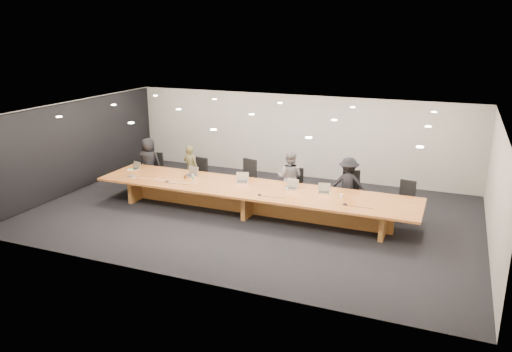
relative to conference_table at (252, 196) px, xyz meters
The scene contains 29 objects.
ground 0.52m from the conference_table, ahead, with size 12.00×12.00×0.00m, color black.
back_wall 4.10m from the conference_table, 90.00° to the left, with size 12.00×0.02×2.80m, color beige.
left_wall_panel 6.00m from the conference_table, behind, with size 0.08×7.84×2.74m, color black.
conference_table is the anchor object (origin of this frame).
chair_far_left 4.14m from the conference_table, 162.79° to the left, with size 0.54×0.54×1.07m, color black, non-canonical shape.
chair_left 2.66m from the conference_table, 152.30° to the left, with size 0.54×0.54×1.06m, color black, non-canonical shape.
chair_mid_left 1.41m from the conference_table, 120.94° to the left, with size 0.60×0.60×1.17m, color black, non-canonical shape.
chair_mid_right 1.55m from the conference_table, 59.44° to the left, with size 0.52×0.52×1.03m, color black, non-canonical shape.
chair_right 2.77m from the conference_table, 25.65° to the left, with size 0.59×0.59×1.16m, color black, non-canonical shape.
chair_far_right 4.13m from the conference_table, 17.97° to the left, with size 0.52×0.52×1.03m, color black, non-canonical shape.
person_a 4.23m from the conference_table, 164.46° to the left, with size 0.77×0.50×1.57m, color black.
person_b 2.81m from the conference_table, 155.67° to the left, with size 0.54×0.35×1.48m, color #3E3D22.
person_c 1.42m from the conference_table, 60.88° to the left, with size 0.76×0.59×1.56m, color slate.
person_d 2.70m from the conference_table, 27.99° to the left, with size 0.99×0.57×1.53m, color black.
laptop_a 4.10m from the conference_table, behind, with size 0.29×0.21×0.23m, color #BCB18F, non-canonical shape.
laptop_b 2.15m from the conference_table, behind, with size 0.36×0.26×0.29m, color #BEAA91, non-canonical shape.
laptop_c 0.67m from the conference_table, 142.14° to the left, with size 0.35×0.26×0.28m, color #BEAC91, non-canonical shape.
laptop_d 1.12m from the conference_table, 16.95° to the left, with size 0.34×0.25×0.27m, color #C0AE93, non-canonical shape.
laptop_e 2.00m from the conference_table, ahead, with size 0.32×0.23×0.25m, color tan, non-canonical shape.
water_bottle 1.85m from the conference_table, behind, with size 0.06×0.06×0.19m, color #B1C2BD.
amber_mug 2.14m from the conference_table, behind, with size 0.08×0.08×0.10m, color brown.
paper_cup_near 1.01m from the conference_table, ahead, with size 0.07×0.07×0.08m, color silver.
paper_cup_far 2.47m from the conference_table, ahead, with size 0.08×0.08×0.10m, color silver.
notepad 4.14m from the conference_table, behind, with size 0.22×0.18×0.01m, color white.
lime_gadget 4.14m from the conference_table, behind, with size 0.14×0.08×0.02m, color #54AB2D.
av_box 3.70m from the conference_table, behind, with size 0.20×0.15×0.03m, color silver.
mic_left 2.48m from the conference_table, behind, with size 0.12×0.12×0.03m, color black.
mic_center 0.70m from the conference_table, 49.59° to the right, with size 0.12×0.12×0.03m, color black.
mic_right 2.69m from the conference_table, ahead, with size 0.14×0.14×0.03m, color black.
Camera 1 is at (5.01, -11.95, 4.96)m, focal length 35.00 mm.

